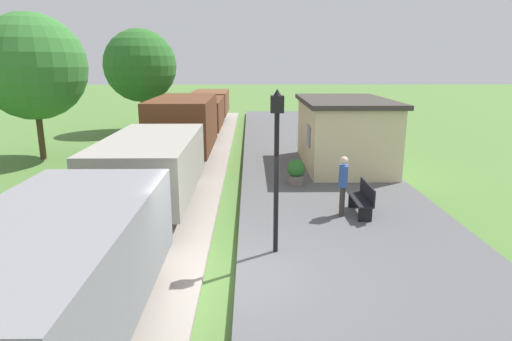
{
  "coord_description": "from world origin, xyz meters",
  "views": [
    {
      "loc": [
        0.5,
        -8.17,
        4.52
      ],
      "look_at": [
        0.69,
        5.46,
        1.08
      ],
      "focal_mm": 30.48,
      "sensor_mm": 36.0,
      "label": 1
    }
  ],
  "objects_px": {
    "person_waiting": "(343,184)",
    "tree_field_left": "(140,66)",
    "station_hut": "(344,132)",
    "lamp_post_near": "(277,143)",
    "bench_near_hut": "(363,198)",
    "potted_planter": "(296,172)",
    "tree_trackside_far": "(33,67)",
    "freight_train": "(184,132)",
    "bench_down_platform": "(312,137)"
  },
  "relations": [
    {
      "from": "freight_train",
      "to": "station_hut",
      "type": "relative_size",
      "value": 5.62
    },
    {
      "from": "freight_train",
      "to": "bench_down_platform",
      "type": "bearing_deg",
      "value": 25.76
    },
    {
      "from": "person_waiting",
      "to": "lamp_post_near",
      "type": "relative_size",
      "value": 0.46
    },
    {
      "from": "freight_train",
      "to": "potted_planter",
      "type": "distance_m",
      "value": 6.22
    },
    {
      "from": "bench_down_platform",
      "to": "freight_train",
      "type": "bearing_deg",
      "value": -154.24
    },
    {
      "from": "freight_train",
      "to": "person_waiting",
      "type": "relative_size",
      "value": 19.06
    },
    {
      "from": "potted_planter",
      "to": "tree_field_left",
      "type": "height_order",
      "value": "tree_field_left"
    },
    {
      "from": "bench_down_platform",
      "to": "lamp_post_near",
      "type": "relative_size",
      "value": 0.41
    },
    {
      "from": "person_waiting",
      "to": "lamp_post_near",
      "type": "bearing_deg",
      "value": 64.06
    },
    {
      "from": "station_hut",
      "to": "bench_down_platform",
      "type": "relative_size",
      "value": 3.87
    },
    {
      "from": "lamp_post_near",
      "to": "tree_trackside_far",
      "type": "distance_m",
      "value": 15.21
    },
    {
      "from": "potted_planter",
      "to": "tree_trackside_far",
      "type": "xyz_separation_m",
      "value": [
        -11.44,
        5.43,
        3.54
      ]
    },
    {
      "from": "bench_near_hut",
      "to": "bench_down_platform",
      "type": "xyz_separation_m",
      "value": [
        0.0,
        10.23,
        0.0
      ]
    },
    {
      "from": "freight_train",
      "to": "tree_trackside_far",
      "type": "bearing_deg",
      "value": 169.79
    },
    {
      "from": "person_waiting",
      "to": "tree_field_left",
      "type": "bearing_deg",
      "value": -46.46
    },
    {
      "from": "lamp_post_near",
      "to": "tree_field_left",
      "type": "bearing_deg",
      "value": 111.28
    },
    {
      "from": "bench_near_hut",
      "to": "bench_down_platform",
      "type": "bearing_deg",
      "value": 90.0
    },
    {
      "from": "potted_planter",
      "to": "tree_field_left",
      "type": "xyz_separation_m",
      "value": [
        -8.68,
        14.02,
        3.51
      ]
    },
    {
      "from": "bench_down_platform",
      "to": "person_waiting",
      "type": "height_order",
      "value": "person_waiting"
    },
    {
      "from": "tree_field_left",
      "to": "bench_near_hut",
      "type": "bearing_deg",
      "value": -59.05
    },
    {
      "from": "lamp_post_near",
      "to": "tree_trackside_far",
      "type": "relative_size",
      "value": 0.56
    },
    {
      "from": "bench_near_hut",
      "to": "lamp_post_near",
      "type": "bearing_deg",
      "value": -136.67
    },
    {
      "from": "person_waiting",
      "to": "lamp_post_near",
      "type": "distance_m",
      "value": 3.53
    },
    {
      "from": "bench_down_platform",
      "to": "lamp_post_near",
      "type": "height_order",
      "value": "lamp_post_near"
    },
    {
      "from": "potted_planter",
      "to": "lamp_post_near",
      "type": "distance_m",
      "value": 6.04
    },
    {
      "from": "bench_near_hut",
      "to": "tree_field_left",
      "type": "bearing_deg",
      "value": 120.95
    },
    {
      "from": "freight_train",
      "to": "bench_down_platform",
      "type": "distance_m",
      "value": 6.83
    },
    {
      "from": "freight_train",
      "to": "tree_trackside_far",
      "type": "distance_m",
      "value": 7.56
    },
    {
      "from": "lamp_post_near",
      "to": "tree_field_left",
      "type": "xyz_separation_m",
      "value": [
        -7.63,
        19.59,
        1.43
      ]
    },
    {
      "from": "potted_planter",
      "to": "lamp_post_near",
      "type": "xyz_separation_m",
      "value": [
        -1.05,
        -5.58,
        2.08
      ]
    },
    {
      "from": "station_hut",
      "to": "tree_field_left",
      "type": "distance_m",
      "value": 15.77
    },
    {
      "from": "bench_near_hut",
      "to": "person_waiting",
      "type": "bearing_deg",
      "value": -172.56
    },
    {
      "from": "person_waiting",
      "to": "tree_trackside_far",
      "type": "distance_m",
      "value": 15.42
    },
    {
      "from": "station_hut",
      "to": "lamp_post_near",
      "type": "bearing_deg",
      "value": -111.23
    },
    {
      "from": "lamp_post_near",
      "to": "bench_down_platform",
      "type": "bearing_deg",
      "value": 78.31
    },
    {
      "from": "potted_planter",
      "to": "lamp_post_near",
      "type": "bearing_deg",
      "value": -100.66
    },
    {
      "from": "bench_near_hut",
      "to": "lamp_post_near",
      "type": "distance_m",
      "value": 4.17
    },
    {
      "from": "bench_near_hut",
      "to": "lamp_post_near",
      "type": "relative_size",
      "value": 0.41
    },
    {
      "from": "lamp_post_near",
      "to": "tree_trackside_far",
      "type": "xyz_separation_m",
      "value": [
        -10.39,
        11.01,
        1.46
      ]
    },
    {
      "from": "bench_near_hut",
      "to": "lamp_post_near",
      "type": "height_order",
      "value": "lamp_post_near"
    },
    {
      "from": "freight_train",
      "to": "person_waiting",
      "type": "bearing_deg",
      "value": -53.2
    },
    {
      "from": "lamp_post_near",
      "to": "potted_planter",
      "type": "bearing_deg",
      "value": 79.34
    },
    {
      "from": "person_waiting",
      "to": "bench_down_platform",
      "type": "bearing_deg",
      "value": -79.14
    },
    {
      "from": "bench_down_platform",
      "to": "person_waiting",
      "type": "xyz_separation_m",
      "value": [
        -0.6,
        -10.31,
        0.46
      ]
    },
    {
      "from": "lamp_post_near",
      "to": "tree_trackside_far",
      "type": "height_order",
      "value": "tree_trackside_far"
    },
    {
      "from": "potted_planter",
      "to": "bench_down_platform",
      "type": "bearing_deg",
      "value": 77.51
    },
    {
      "from": "freight_train",
      "to": "person_waiting",
      "type": "xyz_separation_m",
      "value": [
        5.51,
        -7.36,
        -0.28
      ]
    },
    {
      "from": "bench_near_hut",
      "to": "potted_planter",
      "type": "height_order",
      "value": "potted_planter"
    },
    {
      "from": "station_hut",
      "to": "tree_field_left",
      "type": "xyz_separation_m",
      "value": [
        -10.95,
        11.05,
        2.58
      ]
    },
    {
      "from": "bench_near_hut",
      "to": "tree_trackside_far",
      "type": "distance_m",
      "value": 15.96
    }
  ]
}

